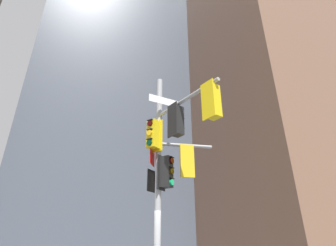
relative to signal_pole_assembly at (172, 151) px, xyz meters
name	(u,v)px	position (x,y,z in m)	size (l,w,h in m)	color
building_tower_right	(271,75)	(16.19, 11.19, 14.29)	(16.25, 16.25, 37.19)	brown
building_mid_block	(111,79)	(-0.10, 23.75, 18.03)	(16.76, 16.76, 44.67)	#4C5460
signal_pole_assembly	(172,151)	(0.00, 0.00, 0.00)	(2.42, 3.21, 7.34)	#9EA0A3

